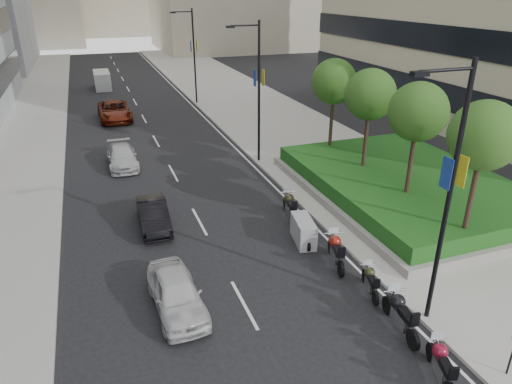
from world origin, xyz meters
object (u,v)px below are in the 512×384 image
car_b (153,215)px  delivery_van (102,81)px  motorcycle_2 (400,314)px  car_a (176,293)px  lamp_post_1 (257,87)px  motorcycle_6 (290,206)px  motorcycle_4 (336,251)px  car_d (114,111)px  motorcycle_1 (441,364)px  car_c (122,157)px  motorcycle_5 (303,231)px  lamp_post_0 (447,189)px  lamp_post_2 (192,52)px  motorcycle_3 (370,281)px

car_b → delivery_van: delivery_van is taller
motorcycle_2 → car_a: 7.83m
delivery_van → lamp_post_1: bearing=-74.0°
motorcycle_6 → lamp_post_1: bearing=1.2°
motorcycle_4 → car_d: size_ratio=0.41×
motorcycle_1 → car_c: 22.88m
motorcycle_5 → motorcycle_6: bearing=0.2°
lamp_post_0 → car_c: 21.61m
lamp_post_1 → delivery_van: size_ratio=1.97×
motorcycle_5 → car_c: car_c is taller
motorcycle_5 → motorcycle_6: 2.55m
lamp_post_0 → motorcycle_2: lamp_post_0 is taller
motorcycle_1 → car_c: (-7.22, 21.71, 0.07)m
lamp_post_1 → lamp_post_2: bearing=90.0°
motorcycle_4 → car_a: size_ratio=0.57×
motorcycle_4 → delivery_van: delivery_van is taller
motorcycle_3 → motorcycle_6: 6.84m
motorcycle_3 → car_d: car_d is taller
lamp_post_2 → lamp_post_1: bearing=-90.0°
lamp_post_1 → car_a: size_ratio=2.19×
motorcycle_3 → car_c: (-7.64, 17.32, 0.12)m
motorcycle_4 → motorcycle_6: (-0.06, 4.62, -0.00)m
motorcycle_5 → car_d: car_d is taller
motorcycle_1 → delivery_van: bearing=28.4°
motorcycle_3 → motorcycle_6: bearing=19.2°
car_b → car_c: bearing=95.9°
motorcycle_1 → motorcycle_6: 11.22m
motorcycle_4 → lamp_post_2: bearing=13.0°
motorcycle_1 → car_a: bearing=68.8°
lamp_post_0 → motorcycle_6: lamp_post_0 is taller
lamp_post_2 → motorcycle_3: 33.28m
motorcycle_1 → motorcycle_6: motorcycle_6 is taller
motorcycle_1 → delivery_van: delivery_van is taller
motorcycle_6 → car_b: size_ratio=0.61×
lamp_post_2 → motorcycle_4: lamp_post_2 is taller
car_c → delivery_van: delivery_van is taller
lamp_post_0 → car_d: 32.81m
lamp_post_0 → motorcycle_4: 6.25m
car_c → motorcycle_1: bearing=-71.6°
car_c → lamp_post_1: bearing=-15.5°
lamp_post_0 → delivery_van: lamp_post_0 is taller
lamp_post_0 → car_b: size_ratio=2.30×
lamp_post_2 → motorcycle_5: size_ratio=4.44×
motorcycle_4 → car_c: size_ratio=0.53×
lamp_post_1 → motorcycle_5: bearing=-98.7°
lamp_post_1 → motorcycle_2: lamp_post_1 is taller
motorcycle_4 → motorcycle_5: bearing=28.7°
motorcycle_5 → car_c: 14.71m
motorcycle_1 → motorcycle_4: bearing=18.8°
lamp_post_2 → delivery_van: (-8.30, 11.20, -4.17)m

